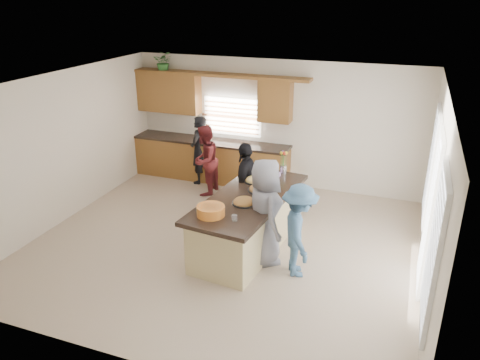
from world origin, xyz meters
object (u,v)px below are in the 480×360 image
at_px(island, 249,223).
at_px(woman_left_front, 246,183).
at_px(salad_bowl, 211,210).
at_px(woman_left_back, 199,150).
at_px(woman_right_front, 265,212).
at_px(woman_right_back, 299,231).
at_px(woman_left_mid, 205,160).

height_order(island, woman_left_front, woman_left_front).
relative_size(island, salad_bowl, 6.52).
distance_m(island, woman_left_back, 3.14).
bearing_deg(island, woman_left_front, 119.10).
bearing_deg(woman_left_front, woman_left_back, -136.68).
bearing_deg(woman_left_front, woman_right_front, 27.23).
bearing_deg(woman_right_front, salad_bowl, 92.00).
bearing_deg(island, woman_left_back, 136.69).
bearing_deg(woman_left_back, woman_right_back, 45.50).
bearing_deg(woman_left_front, woman_left_mid, -131.48).
distance_m(woman_left_mid, woman_left_front, 1.58).
bearing_deg(salad_bowl, woman_right_back, 15.32).
bearing_deg(island, woman_right_front, -35.91).
distance_m(salad_bowl, woman_left_mid, 3.02).
height_order(woman_right_back, woman_right_front, woman_right_front).
distance_m(island, salad_bowl, 1.10).
height_order(woman_left_back, woman_left_front, woman_left_front).
height_order(woman_left_back, woman_right_front, woman_right_front).
bearing_deg(woman_right_back, woman_left_front, 22.76).
distance_m(island, woman_left_front, 1.01).
xyz_separation_m(salad_bowl, woman_left_mid, (-1.32, 2.70, -0.27)).
distance_m(island, woman_left_mid, 2.47).
bearing_deg(woman_left_back, woman_right_front, 40.88).
relative_size(woman_left_front, woman_right_front, 0.90).
relative_size(salad_bowl, woman_left_front, 0.27).
xyz_separation_m(salad_bowl, woman_left_back, (-1.72, 3.26, -0.26)).
bearing_deg(woman_left_mid, island, 42.20).
distance_m(woman_left_mid, woman_right_front, 2.97).
relative_size(woman_left_back, woman_left_mid, 1.02).
bearing_deg(island, salad_bowl, -103.18).
height_order(salad_bowl, woman_right_front, woman_right_front).
relative_size(salad_bowl, woman_left_mid, 0.28).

